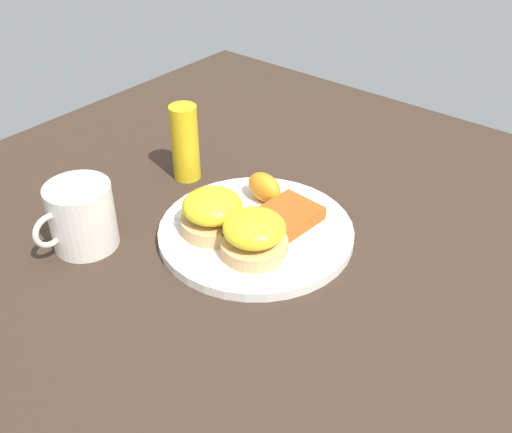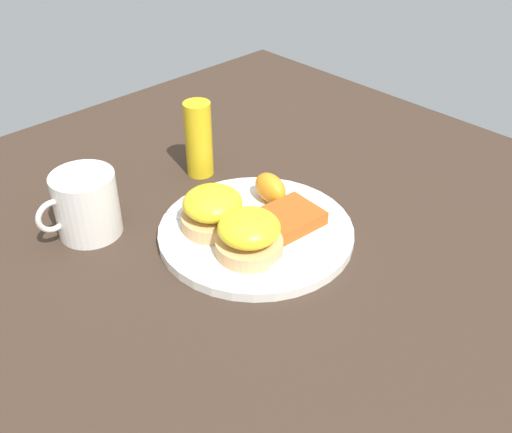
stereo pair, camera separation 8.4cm
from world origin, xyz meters
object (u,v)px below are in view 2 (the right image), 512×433
at_px(sandwich_benedict_left, 213,210).
at_px(sandwich_benedict_right, 249,235).
at_px(cup, 86,205).
at_px(hashbrown_patty, 282,221).
at_px(orange_wedge, 270,188).
at_px(fork, 233,243).
at_px(condiment_bottle, 199,139).

bearing_deg(sandwich_benedict_left, sandwich_benedict_right, 87.30).
bearing_deg(cup, hashbrown_patty, 134.64).
bearing_deg(sandwich_benedict_right, hashbrown_patty, -172.30).
xyz_separation_m(orange_wedge, fork, (0.11, 0.04, -0.02)).
bearing_deg(orange_wedge, sandwich_benedict_left, -4.10).
height_order(hashbrown_patty, condiment_bottle, condiment_bottle).
xyz_separation_m(orange_wedge, cup, (0.23, -0.14, 0.01)).
distance_m(hashbrown_patty, condiment_bottle, 0.22).
bearing_deg(orange_wedge, hashbrown_patty, 58.64).
height_order(sandwich_benedict_right, condiment_bottle, condiment_bottle).
distance_m(hashbrown_patty, cup, 0.28).
xyz_separation_m(sandwich_benedict_left, fork, (0.01, 0.05, -0.03)).
relative_size(hashbrown_patty, orange_wedge, 1.87).
relative_size(hashbrown_patty, fork, 0.52).
xyz_separation_m(sandwich_benedict_left, condiment_bottle, (-0.10, -0.15, 0.02)).
bearing_deg(condiment_bottle, sandwich_benedict_right, 66.06).
xyz_separation_m(sandwich_benedict_right, orange_wedge, (-0.11, -0.07, -0.01)).
distance_m(orange_wedge, cup, 0.27).
relative_size(sandwich_benedict_left, condiment_bottle, 0.72).
height_order(orange_wedge, fork, orange_wedge).
xyz_separation_m(sandwich_benedict_left, hashbrown_patty, (-0.07, 0.07, -0.02)).
relative_size(orange_wedge, fork, 0.28).
bearing_deg(hashbrown_patty, cup, -45.36).
height_order(hashbrown_patty, orange_wedge, orange_wedge).
bearing_deg(condiment_bottle, hashbrown_patty, 82.88).
distance_m(sandwich_benedict_right, orange_wedge, 0.13).
height_order(orange_wedge, cup, cup).
bearing_deg(fork, sandwich_benedict_right, 98.25).
bearing_deg(cup, sandwich_benedict_left, 134.16).
height_order(sandwich_benedict_left, cup, cup).
height_order(sandwich_benedict_left, hashbrown_patty, sandwich_benedict_left).
bearing_deg(sandwich_benedict_left, fork, 81.04).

